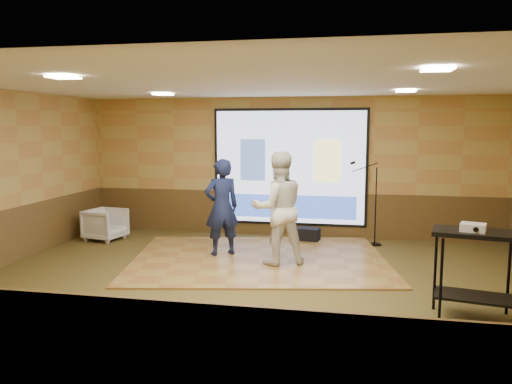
% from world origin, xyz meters
% --- Properties ---
extents(ground, '(9.00, 9.00, 0.00)m').
position_xyz_m(ground, '(0.00, 0.00, 0.00)').
color(ground, '#313919').
rests_on(ground, ground).
extents(room_shell, '(9.04, 7.04, 3.02)m').
position_xyz_m(room_shell, '(0.00, 0.00, 2.09)').
color(room_shell, '#AF9249').
rests_on(room_shell, ground).
extents(wainscot_back, '(9.00, 0.04, 0.95)m').
position_xyz_m(wainscot_back, '(0.00, 3.48, 0.47)').
color(wainscot_back, '#51371B').
rests_on(wainscot_back, ground).
extents(wainscot_front, '(9.00, 0.04, 0.95)m').
position_xyz_m(wainscot_front, '(0.00, -3.48, 0.47)').
color(wainscot_front, '#51371B').
rests_on(wainscot_front, ground).
extents(projector_screen, '(3.32, 0.06, 2.52)m').
position_xyz_m(projector_screen, '(0.00, 3.44, 1.47)').
color(projector_screen, black).
rests_on(projector_screen, room_shell).
extents(downlight_nw, '(0.32, 0.32, 0.02)m').
position_xyz_m(downlight_nw, '(-2.20, 1.80, 2.97)').
color(downlight_nw, '#FFE8BF').
rests_on(downlight_nw, room_shell).
extents(downlight_ne, '(0.32, 0.32, 0.02)m').
position_xyz_m(downlight_ne, '(2.20, 1.80, 2.97)').
color(downlight_ne, '#FFE8BF').
rests_on(downlight_ne, room_shell).
extents(downlight_sw, '(0.32, 0.32, 0.02)m').
position_xyz_m(downlight_sw, '(-2.20, -1.50, 2.97)').
color(downlight_sw, '#FFE8BF').
rests_on(downlight_sw, room_shell).
extents(downlight_se, '(0.32, 0.32, 0.02)m').
position_xyz_m(downlight_se, '(2.20, -1.50, 2.97)').
color(downlight_se, '#FFE8BF').
rests_on(downlight_se, room_shell).
extents(dance_floor, '(5.00, 4.14, 0.03)m').
position_xyz_m(dance_floor, '(-0.27, 1.35, 0.02)').
color(dance_floor, olive).
rests_on(dance_floor, ground).
extents(player_left, '(0.77, 0.70, 1.76)m').
position_xyz_m(player_left, '(-0.99, 1.47, 0.91)').
color(player_left, '#141C40').
rests_on(player_left, dance_floor).
extents(player_right, '(1.15, 1.04, 1.92)m').
position_xyz_m(player_right, '(0.11, 1.05, 0.99)').
color(player_right, silver).
rests_on(player_right, dance_floor).
extents(av_table, '(1.05, 0.55, 1.10)m').
position_xyz_m(av_table, '(2.86, -0.85, 0.80)').
color(av_table, black).
rests_on(av_table, ground).
extents(projector, '(0.35, 0.31, 0.10)m').
position_xyz_m(projector, '(2.79, -0.88, 1.15)').
color(projector, silver).
rests_on(projector, av_table).
extents(mic_stand, '(0.66, 0.27, 1.69)m').
position_xyz_m(mic_stand, '(1.75, 2.90, 0.49)').
color(mic_stand, black).
rests_on(mic_stand, ground).
extents(banquet_chair, '(0.85, 0.83, 0.66)m').
position_xyz_m(banquet_chair, '(-3.73, 2.28, 0.33)').
color(banquet_chair, gray).
rests_on(banquet_chair, ground).
extents(duffel_bag, '(0.50, 0.38, 0.28)m').
position_xyz_m(duffel_bag, '(0.47, 2.94, 0.14)').
color(duffel_bag, black).
rests_on(duffel_bag, ground).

